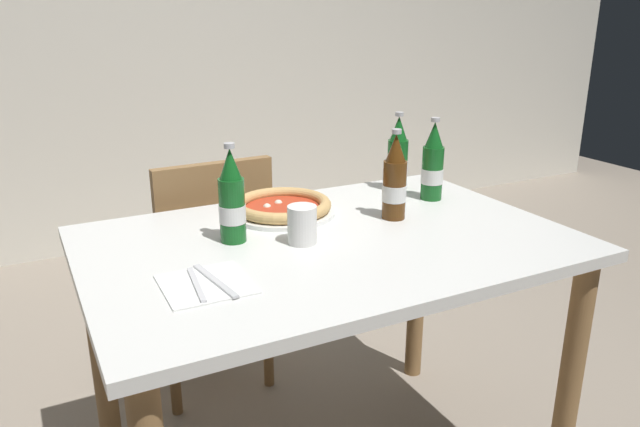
{
  "coord_description": "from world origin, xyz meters",
  "views": [
    {
      "loc": [
        -0.67,
        -1.26,
        1.3
      ],
      "look_at": [
        0.0,
        0.05,
        0.8
      ],
      "focal_mm": 34.15,
      "sensor_mm": 36.0,
      "label": 1
    }
  ],
  "objects": [
    {
      "name": "back_wall_tiled",
      "position": [
        0.0,
        2.2,
        1.3
      ],
      "size": [
        7.0,
        0.1,
        2.6
      ],
      "primitive_type": "cube",
      "color": "silver",
      "rests_on": "ground_plane"
    },
    {
      "name": "napkin_with_cutlery",
      "position": [
        -0.36,
        -0.13,
        0.75
      ],
      "size": [
        0.18,
        0.19,
        0.01
      ],
      "color": "white",
      "rests_on": "dining_table_main"
    },
    {
      "name": "beer_bottle_left",
      "position": [
        0.43,
        0.15,
        0.85
      ],
      "size": [
        0.07,
        0.07,
        0.25
      ],
      "color": "#14591E",
      "rests_on": "dining_table_main"
    },
    {
      "name": "dining_table_main",
      "position": [
        0.0,
        0.0,
        0.64
      ],
      "size": [
        1.2,
        0.8,
        0.75
      ],
      "color": "silver",
      "rests_on": "ground_plane"
    },
    {
      "name": "paper_cup",
      "position": [
        -0.07,
        0.0,
        0.8
      ],
      "size": [
        0.07,
        0.07,
        0.09
      ],
      "primitive_type": "cylinder",
      "color": "white",
      "rests_on": "dining_table_main"
    },
    {
      "name": "beer_bottle_extra",
      "position": [
        0.23,
        0.06,
        0.85
      ],
      "size": [
        0.07,
        0.07,
        0.25
      ],
      "color": "#512D0F",
      "rests_on": "dining_table_main"
    },
    {
      "name": "pizza_margherita_near",
      "position": [
        -0.03,
        0.22,
        0.77
      ],
      "size": [
        0.29,
        0.29,
        0.04
      ],
      "color": "white",
      "rests_on": "dining_table_main"
    },
    {
      "name": "beer_bottle_center",
      "position": [
        0.39,
        0.28,
        0.85
      ],
      "size": [
        0.07,
        0.07,
        0.25
      ],
      "color": "#14591E",
      "rests_on": "dining_table_main"
    },
    {
      "name": "beer_bottle_right",
      "position": [
        -0.22,
        0.09,
        0.85
      ],
      "size": [
        0.07,
        0.07,
        0.25
      ],
      "color": "#14591E",
      "rests_on": "dining_table_main"
    },
    {
      "name": "chair_behind_table",
      "position": [
        -0.14,
        0.61,
        0.48
      ],
      "size": [
        0.41,
        0.41,
        0.85
      ],
      "rotation": [
        0.0,
        0.0,
        3.17
      ],
      "color": "olive",
      "rests_on": "ground_plane"
    }
  ]
}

